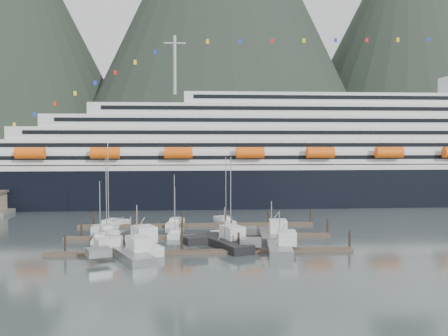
{
  "coord_description": "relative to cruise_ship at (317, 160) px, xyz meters",
  "views": [
    {
      "loc": [
        -7.57,
        -90.71,
        17.56
      ],
      "look_at": [
        1.04,
        22.0,
        11.63
      ],
      "focal_mm": 42.0,
      "sensor_mm": 36.0,
      "label": 1
    }
  ],
  "objects": [
    {
      "name": "ground",
      "position": [
        -30.03,
        -54.94,
        -12.04
      ],
      "size": [
        1600.0,
        1600.0,
        0.0
      ],
      "primitive_type": "plane",
      "color": "#4A5858",
      "rests_on": "ground"
    },
    {
      "name": "mountains",
      "position": [
        22.46,
        533.6,
        151.36
      ],
      "size": [
        870.0,
        440.0,
        420.0
      ],
      "color": "#222D22",
      "rests_on": "ground"
    },
    {
      "name": "cruise_ship",
      "position": [
        0.0,
        0.0,
        0.0
      ],
      "size": [
        210.0,
        30.4,
        50.3
      ],
      "color": "black",
      "rests_on": "ground"
    },
    {
      "name": "dock_near",
      "position": [
        -34.95,
        -64.89,
        -11.73
      ],
      "size": [
        48.18,
        2.28,
        3.2
      ],
      "color": "#44392C",
      "rests_on": "ground"
    },
    {
      "name": "dock_mid",
      "position": [
        -34.95,
        -51.89,
        -11.73
      ],
      "size": [
        48.18,
        2.28,
        3.2
      ],
      "color": "#44392C",
      "rests_on": "ground"
    },
    {
      "name": "dock_far",
      "position": [
        -34.95,
        -38.89,
        -11.73
      ],
      "size": [
        48.18,
        2.28,
        3.2
      ],
      "color": "#44392C",
      "rests_on": "ground"
    },
    {
      "name": "sailboat_a",
      "position": [
        -52.09,
        -54.03,
        -11.64
      ],
      "size": [
        2.65,
        8.37,
        10.99
      ],
      "rotation": [
        0.0,
        0.0,
        1.6
      ],
      "color": "#BEBEBE",
      "rests_on": "ground"
    },
    {
      "name": "sailboat_b",
      "position": [
        -52.74,
        -44.8,
        -11.61
      ],
      "size": [
        6.42,
        9.58,
        14.79
      ],
      "rotation": [
        0.0,
        0.0,
        2.03
      ],
      "color": "#BEBEBE",
      "rests_on": "ground"
    },
    {
      "name": "sailboat_c",
      "position": [
        -39.25,
        -49.62,
        -11.66
      ],
      "size": [
        2.9,
        8.27,
        9.5
      ],
      "rotation": [
        0.0,
        0.0,
        1.49
      ],
      "color": "#BEBEBE",
      "rests_on": "ground"
    },
    {
      "name": "sailboat_d",
      "position": [
        -29.86,
        -54.07,
        -11.62
      ],
      "size": [
        5.96,
        10.78,
        15.17
      ],
      "rotation": [
        0.0,
        0.0,
        1.92
      ],
      "color": "#BEBEBE",
      "rests_on": "ground"
    },
    {
      "name": "sailboat_e",
      "position": [
        -52.25,
        -39.91,
        -11.57
      ],
      "size": [
        6.55,
        11.79,
        17.6
      ],
      "rotation": [
        0.0,
        0.0,
        1.24
      ],
      "color": "#BEBEBE",
      "rests_on": "ground"
    },
    {
      "name": "sailboat_f",
      "position": [
        -39.48,
        -37.12,
        -11.64
      ],
      "size": [
        3.95,
        8.96,
        10.94
      ],
      "rotation": [
        0.0,
        0.0,
        1.4
      ],
      "color": "#BEBEBE",
      "rests_on": "ground"
    },
    {
      "name": "sailboat_g",
      "position": [
        -29.03,
        -34.95,
        -11.62
      ],
      "size": [
        4.35,
        9.82,
        14.47
      ],
      "rotation": [
        0.0,
        0.0,
        1.79
      ],
      "color": "#BEBEBE",
      "rests_on": "ground"
    },
    {
      "name": "trawler_a",
      "position": [
        -45.62,
        -68.32,
        -11.15
      ],
      "size": [
        10.59,
        13.04,
        6.96
      ],
      "rotation": [
        0.0,
        0.0,
        1.97
      ],
      "color": "gray",
      "rests_on": "ground"
    },
    {
      "name": "trawler_b",
      "position": [
        -45.27,
        -62.1,
        -11.05
      ],
      "size": [
        11.05,
        12.9,
        8.08
      ],
      "rotation": [
        0.0,
        0.0,
        2.02
      ],
      "color": "#BEBEBE",
      "rests_on": "ground"
    },
    {
      "name": "trawler_c",
      "position": [
        -31.15,
        -60.61,
        -11.12
      ],
      "size": [
        11.48,
        14.53,
        7.24
      ],
      "rotation": [
        0.0,
        0.0,
        1.95
      ],
      "color": "black",
      "rests_on": "ground"
    },
    {
      "name": "trawler_d",
      "position": [
        -22.84,
        -64.91,
        -11.14
      ],
      "size": [
        9.08,
        12.23,
        7.09
      ],
      "rotation": [
        0.0,
        0.0,
        1.46
      ],
      "color": "gray",
      "rests_on": "ground"
    },
    {
      "name": "trawler_e",
      "position": [
        -22.44,
        -55.09,
        -11.09
      ],
      "size": [
        9.18,
        12.03,
        7.64
      ],
      "rotation": [
        0.0,
        0.0,
        1.47
      ],
      "color": "gray",
      "rests_on": "ground"
    }
  ]
}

